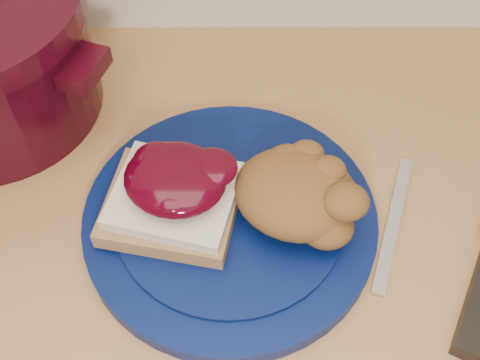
{
  "coord_description": "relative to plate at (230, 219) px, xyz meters",
  "views": [
    {
      "loc": [
        0.04,
        1.16,
        1.42
      ],
      "look_at": [
        0.04,
        1.51,
        0.95
      ],
      "focal_mm": 45.0,
      "sensor_mm": 36.0,
      "label": 1
    }
  ],
  "objects": [
    {
      "name": "plate",
      "position": [
        0.0,
        0.0,
        0.0
      ],
      "size": [
        0.37,
        0.37,
        0.02
      ],
      "primitive_type": "cylinder",
      "rotation": [
        0.0,
        0.0,
        -0.3
      ],
      "color": "#040F40",
      "rests_on": "wood_countertop"
    },
    {
      "name": "sandwich",
      "position": [
        -0.05,
        0.0,
        0.04
      ],
      "size": [
        0.14,
        0.13,
        0.06
      ],
      "rotation": [
        0.0,
        0.0,
        -0.3
      ],
      "color": "olive",
      "rests_on": "plate"
    },
    {
      "name": "stuffing_mound",
      "position": [
        0.06,
        0.0,
        0.04
      ],
      "size": [
        0.15,
        0.14,
        0.06
      ],
      "primitive_type": "ellipsoid",
      "rotation": [
        0.0,
        0.0,
        -0.3
      ],
      "color": "brown",
      "rests_on": "plate"
    },
    {
      "name": "butter_knife",
      "position": [
        0.17,
        0.0,
        -0.01
      ],
      "size": [
        0.07,
        0.17,
        0.0
      ],
      "primitive_type": "cube",
      "rotation": [
        0.0,
        0.0,
        1.25
      ],
      "color": "silver",
      "rests_on": "wood_countertop"
    }
  ]
}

